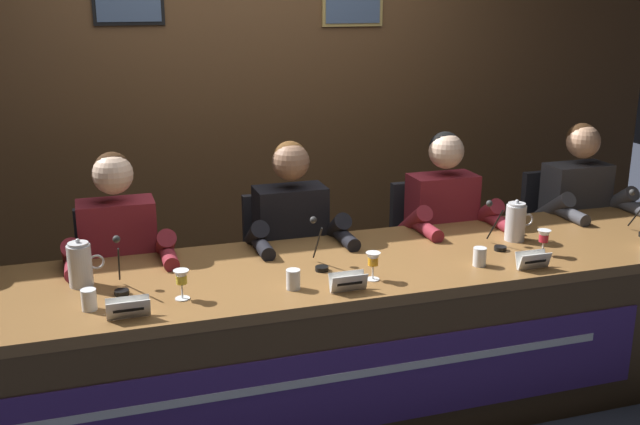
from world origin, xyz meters
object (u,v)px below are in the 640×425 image
(microphone_right, at_px, (497,233))
(microphone_center, at_px, (319,252))
(panelist_center, at_px, (295,244))
(water_cup_center, at_px, (293,280))
(juice_glass_center, at_px, (373,261))
(panelist_right, at_px, (448,228))
(juice_glass_right, at_px, (544,238))
(chair_far_right, at_px, (558,248))
(water_pitcher_right_side, at_px, (516,222))
(chair_left, at_px, (122,300))
(water_pitcher_left_side, at_px, (80,265))
(microphone_left, at_px, (120,274))
(nameplate_center, at_px, (348,282))
(panelist_left, at_px, (120,262))
(water_cup_right, at_px, (480,258))
(panelist_far_right, at_px, (583,214))
(nameplate_right, at_px, (533,260))
(chair_right, at_px, (430,264))
(nameplate_left, at_px, (128,308))
(chair_center, at_px, (285,280))
(water_cup_left, at_px, (89,301))
(juice_glass_left, at_px, (181,279))
(conference_table, at_px, (328,320))

(microphone_right, bearing_deg, microphone_center, 179.86)
(panelist_center, height_order, water_cup_center, panelist_center)
(juice_glass_center, height_order, panelist_right, panelist_right)
(juice_glass_right, bearing_deg, chair_far_right, 49.91)
(panelist_center, distance_m, water_pitcher_right_side, 1.11)
(chair_left, relative_size, juice_glass_right, 7.24)
(chair_left, relative_size, water_pitcher_left_side, 4.28)
(microphone_left, bearing_deg, microphone_center, 0.65)
(nameplate_center, distance_m, water_pitcher_left_side, 1.13)
(panelist_left, distance_m, water_cup_right, 1.68)
(water_cup_right, bearing_deg, microphone_center, 164.30)
(microphone_right, height_order, water_pitcher_left_side, microphone_right)
(microphone_left, xyz_separation_m, juice_glass_right, (1.92, -0.15, 0.01))
(panelist_far_right, relative_size, water_pitcher_right_side, 5.84)
(nameplate_right, bearing_deg, chair_far_right, 49.01)
(water_cup_center, distance_m, water_pitcher_right_side, 1.26)
(microphone_left, bearing_deg, water_cup_center, -15.92)
(chair_left, xyz_separation_m, nameplate_right, (1.76, -0.95, 0.35))
(chair_right, height_order, water_pitcher_right_side, water_pitcher_right_side)
(nameplate_left, bearing_deg, water_pitcher_left_side, 112.64)
(chair_center, bearing_deg, panelist_left, -166.97)
(water_cup_left, height_order, nameplate_center, water_cup_left)
(panelist_center, height_order, panelist_right, same)
(panelist_left, relative_size, nameplate_right, 8.03)
(water_pitcher_left_side, relative_size, water_pitcher_right_side, 1.00)
(nameplate_left, height_order, chair_center, chair_center)
(chair_left, height_order, nameplate_left, chair_left)
(nameplate_left, relative_size, water_cup_right, 1.93)
(water_pitcher_left_side, bearing_deg, chair_far_right, 11.16)
(nameplate_left, height_order, juice_glass_right, juice_glass_right)
(nameplate_center, xyz_separation_m, nameplate_right, (0.88, -0.01, 0.00))
(juice_glass_left, height_order, water_pitcher_right_side, water_pitcher_right_side)
(juice_glass_left, xyz_separation_m, water_cup_right, (1.34, -0.02, -0.05))
(water_pitcher_right_side, bearing_deg, microphone_left, -177.56)
(water_cup_center, bearing_deg, panelist_right, 31.74)
(panelist_left, xyz_separation_m, water_cup_left, (-0.15, -0.61, 0.07))
(microphone_left, distance_m, panelist_center, 1.00)
(chair_left, relative_size, chair_right, 1.00)
(conference_table, bearing_deg, chair_left, 139.18)
(panelist_left, bearing_deg, microphone_left, -92.48)
(conference_table, xyz_separation_m, water_cup_left, (-1.01, -0.07, 0.25))
(chair_center, distance_m, nameplate_center, 1.01)
(water_pitcher_right_side, bearing_deg, water_pitcher_left_side, 179.20)
(microphone_right, bearing_deg, juice_glass_center, -163.92)
(water_cup_left, distance_m, microphone_left, 0.21)
(microphone_left, height_order, water_pitcher_left_side, microphone_left)
(panelist_center, xyz_separation_m, nameplate_right, (0.90, -0.75, 0.07))
(panelist_far_right, bearing_deg, juice_glass_center, -157.17)
(chair_right, bearing_deg, microphone_left, -159.41)
(conference_table, height_order, juice_glass_right, juice_glass_right)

